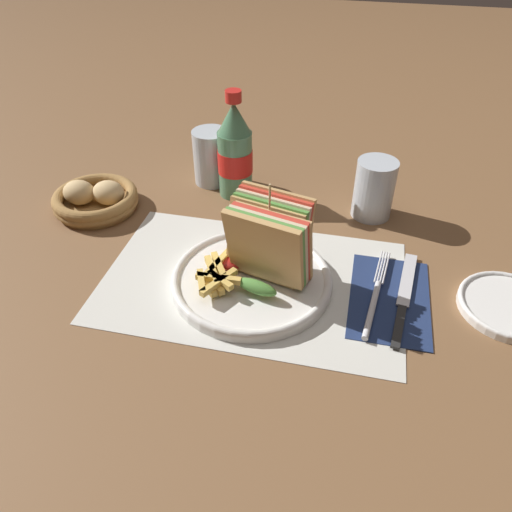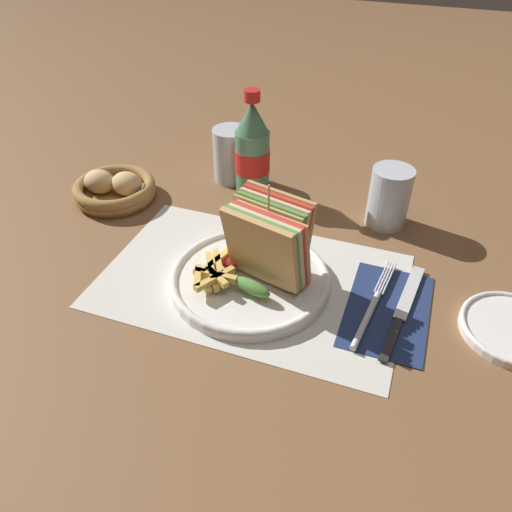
% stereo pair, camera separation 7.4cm
% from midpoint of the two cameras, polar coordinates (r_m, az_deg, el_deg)
% --- Properties ---
extents(ground_plane, '(4.00, 4.00, 0.00)m').
position_cam_midpoint_polar(ground_plane, '(0.76, -3.06, -2.75)').
color(ground_plane, brown).
extents(placemat, '(0.45, 0.29, 0.00)m').
position_cam_midpoint_polar(placemat, '(0.76, -3.27, -2.92)').
color(placemat, silver).
rests_on(placemat, ground_plane).
extents(plate_main, '(0.24, 0.24, 0.02)m').
position_cam_midpoint_polar(plate_main, '(0.74, -3.19, -2.85)').
color(plate_main, white).
rests_on(plate_main, ground_plane).
extents(club_sandwich, '(0.13, 0.13, 0.15)m').
position_cam_midpoint_polar(club_sandwich, '(0.71, -1.52, 1.51)').
color(club_sandwich, tan).
rests_on(club_sandwich, plate_main).
extents(fries_pile, '(0.07, 0.11, 0.02)m').
position_cam_midpoint_polar(fries_pile, '(0.72, -7.68, -2.43)').
color(fries_pile, '#E0B756').
rests_on(fries_pile, plate_main).
extents(ketchup_blob, '(0.04, 0.04, 0.01)m').
position_cam_midpoint_polar(ketchup_blob, '(0.75, -5.87, -0.97)').
color(ketchup_blob, maroon).
rests_on(ketchup_blob, plate_main).
extents(napkin, '(0.11, 0.19, 0.00)m').
position_cam_midpoint_polar(napkin, '(0.74, 12.30, -4.68)').
color(napkin, navy).
rests_on(napkin, ground_plane).
extents(fork, '(0.04, 0.20, 0.01)m').
position_cam_midpoint_polar(fork, '(0.72, 10.55, -5.07)').
color(fork, silver).
rests_on(fork, napkin).
extents(knife, '(0.04, 0.21, 0.00)m').
position_cam_midpoint_polar(knife, '(0.74, 13.84, -4.79)').
color(knife, black).
rests_on(knife, napkin).
extents(coke_bottle_near, '(0.06, 0.06, 0.20)m').
position_cam_midpoint_polar(coke_bottle_near, '(0.93, -4.76, 11.68)').
color(coke_bottle_near, '#4C7F5B').
rests_on(coke_bottle_near, ground_plane).
extents(glass_near, '(0.07, 0.07, 0.11)m').
position_cam_midpoint_polar(glass_near, '(0.89, 10.99, 7.05)').
color(glass_near, silver).
rests_on(glass_near, ground_plane).
extents(glass_far, '(0.07, 0.07, 0.11)m').
position_cam_midpoint_polar(glass_far, '(0.98, -7.30, 11.10)').
color(glass_far, silver).
rests_on(glass_far, ground_plane).
extents(bread_basket, '(0.15, 0.15, 0.06)m').
position_cam_midpoint_polar(bread_basket, '(0.96, -20.01, 6.06)').
color(bread_basket, olive).
rests_on(bread_basket, ground_plane).
extents(side_saucer, '(0.14, 0.14, 0.01)m').
position_cam_midpoint_polar(side_saucer, '(0.77, 24.59, -5.29)').
color(side_saucer, white).
rests_on(side_saucer, ground_plane).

